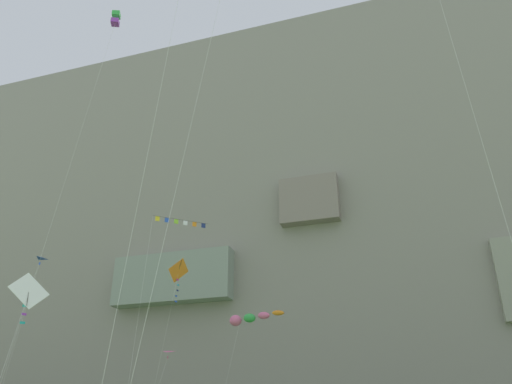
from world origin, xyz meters
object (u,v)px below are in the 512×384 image
kite_delta_high_left (35,274)px  kite_windsock_mid_left (248,318)px  kite_diamond_near_cliff (178,273)px  kite_banner_low_right (176,235)px  kite_delta_high_right (166,361)px  kite_diamond_upper_right (28,293)px  kite_box_upper_left (115,21)px

kite_delta_high_left → kite_windsock_mid_left: kite_delta_high_left is taller
kite_delta_high_left → kite_diamond_near_cliff: kite_delta_high_left is taller
kite_windsock_mid_left → kite_diamond_near_cliff: kite_diamond_near_cliff is taller
kite_delta_high_left → kite_diamond_near_cliff: 15.96m
kite_delta_high_left → kite_banner_low_right: 20.79m
kite_delta_high_right → kite_diamond_near_cliff: (0.36, 0.66, 8.75)m
kite_diamond_near_cliff → kite_delta_high_right: bearing=-118.8°
kite_diamond_near_cliff → kite_diamond_upper_right: bearing=-83.9°
kite_delta_high_left → kite_box_upper_left: kite_box_upper_left is taller
kite_diamond_upper_right → kite_delta_high_right: 22.87m
kite_diamond_upper_right → kite_windsock_mid_left: size_ratio=0.87×
kite_delta_high_left → kite_delta_high_right: size_ratio=2.12×
kite_diamond_upper_right → kite_delta_high_right: bearing=97.2°
kite_banner_low_right → kite_box_upper_left: bearing=-99.7°
kite_box_upper_left → kite_delta_high_right: (-2.68, 18.58, -24.62)m
kite_delta_high_left → kite_delta_high_right: kite_delta_high_left is taller
kite_windsock_mid_left → kite_diamond_near_cliff: 10.50m
kite_diamond_upper_right → kite_banner_low_right: bearing=83.8°
kite_delta_high_right → kite_banner_low_right: size_ratio=0.47×
kite_delta_high_left → kite_windsock_mid_left: (24.23, 0.18, -6.19)m
kite_windsock_mid_left → kite_diamond_upper_right: bearing=-106.0°
kite_banner_low_right → kite_diamond_upper_right: bearing=-96.2°
kite_windsock_mid_left → kite_box_upper_left: bearing=-110.2°
kite_delta_high_left → kite_diamond_near_cliff: (15.73, 2.64, -0.54)m
kite_diamond_upper_right → kite_diamond_near_cliff: (-2.50, 23.33, 7.94)m
kite_diamond_upper_right → kite_delta_high_left: kite_delta_high_left is taller
kite_delta_high_left → kite_banner_low_right: kite_banner_low_right is taller
kite_windsock_mid_left → kite_diamond_near_cliff: (-8.49, 2.46, 5.65)m
kite_windsock_mid_left → kite_box_upper_left: size_ratio=0.35×
kite_delta_high_left → kite_box_upper_left: bearing=-42.6°
kite_delta_high_left → kite_banner_low_right: size_ratio=0.99×
kite_box_upper_left → kite_delta_high_right: size_ratio=3.78×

